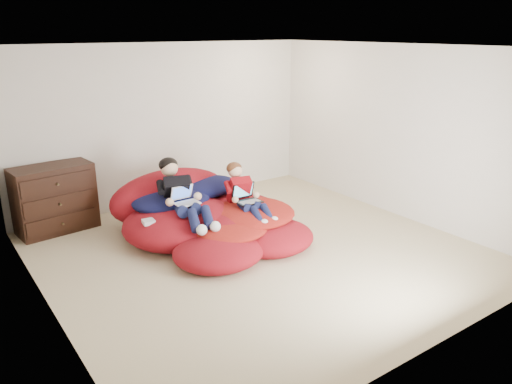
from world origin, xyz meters
The scene contains 9 objects.
room_shell centered at (0.00, 0.00, 0.22)m, with size 5.10×5.10×2.77m.
dresser centered at (-1.87, 2.22, 0.47)m, with size 1.08×0.64×0.93m.
beanbag_pile centered at (-0.25, 0.84, 0.26)m, with size 2.28×2.43×0.87m.
cream_pillow centered at (-0.70, 1.67, 0.62)m, with size 0.41×0.26×0.26m, color #EEE9CF.
older_boy centered at (-0.62, 0.87, 0.68)m, with size 0.45×1.21×0.73m.
younger_boy centered at (0.17, 0.58, 0.62)m, with size 0.36×0.97×0.67m.
laptop_white centered at (-0.62, 0.76, 0.63)m, with size 0.31×0.30×0.21m.
laptop_black centered at (0.17, 0.53, 0.56)m, with size 0.33×0.30×0.24m.
power_adapter centered at (-1.13, 0.77, 0.42)m, with size 0.14×0.14×0.05m, color silver.
Camera 1 is at (-3.36, -4.68, 2.70)m, focal length 35.00 mm.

